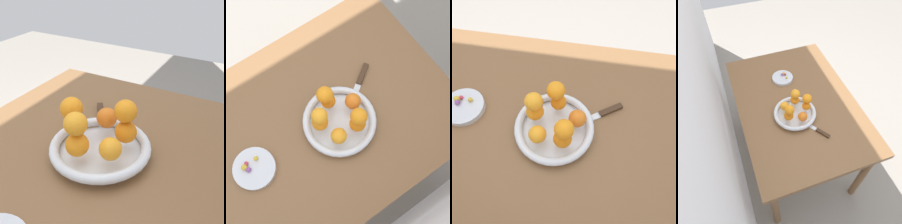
# 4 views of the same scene
# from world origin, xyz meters

# --- Properties ---
(ground_plane) EXTENTS (6.00, 6.00, 0.00)m
(ground_plane) POSITION_xyz_m (0.00, 0.00, 0.00)
(ground_plane) COLOR gray
(dining_table) EXTENTS (1.10, 0.76, 0.74)m
(dining_table) POSITION_xyz_m (0.00, 0.00, 0.65)
(dining_table) COLOR brown
(dining_table) RESTS_ON ground_plane
(fruit_bowl) EXTENTS (0.27, 0.27, 0.04)m
(fruit_bowl) POSITION_xyz_m (-0.10, 0.05, 0.76)
(fruit_bowl) COLOR silver
(fruit_bowl) RESTS_ON dining_table
(candy_dish) EXTENTS (0.15, 0.15, 0.02)m
(candy_dish) POSITION_xyz_m (0.23, 0.02, 0.75)
(candy_dish) COLOR silver
(candy_dish) RESTS_ON dining_table
(orange_0) EXTENTS (0.06, 0.06, 0.06)m
(orange_0) POSITION_xyz_m (-0.18, 0.03, 0.81)
(orange_0) COLOR orange
(orange_0) RESTS_ON fruit_bowl
(orange_1) EXTENTS (0.05, 0.05, 0.05)m
(orange_1) POSITION_xyz_m (-0.11, -0.03, 0.81)
(orange_1) COLOR orange
(orange_1) RESTS_ON fruit_bowl
(orange_2) EXTENTS (0.06, 0.06, 0.06)m
(orange_2) POSITION_xyz_m (-0.04, 0.02, 0.81)
(orange_2) COLOR orange
(orange_2) RESTS_ON fruit_bowl
(orange_3) EXTENTS (0.06, 0.06, 0.06)m
(orange_3) POSITION_xyz_m (-0.06, 0.10, 0.81)
(orange_3) COLOR orange
(orange_3) RESTS_ON fruit_bowl
(orange_4) EXTENTS (0.06, 0.06, 0.06)m
(orange_4) POSITION_xyz_m (-0.14, 0.10, 0.81)
(orange_4) COLOR orange
(orange_4) RESTS_ON fruit_bowl
(orange_5) EXTENTS (0.06, 0.06, 0.06)m
(orange_5) POSITION_xyz_m (-0.15, 0.10, 0.87)
(orange_5) COLOR orange
(orange_5) RESTS_ON orange_4
(orange_6) EXTENTS (0.06, 0.06, 0.06)m
(orange_6) POSITION_xyz_m (-0.10, -0.03, 0.86)
(orange_6) COLOR orange
(orange_6) RESTS_ON orange_1
(orange_7) EXTENTS (0.06, 0.06, 0.06)m
(orange_7) POSITION_xyz_m (-0.04, 0.02, 0.87)
(orange_7) COLOR orange
(orange_7) RESTS_ON orange_2
(candy_ball_0) EXTENTS (0.02, 0.02, 0.02)m
(candy_ball_0) POSITION_xyz_m (0.26, 0.00, 0.77)
(candy_ball_0) COLOR gold
(candy_ball_0) RESTS_ON candy_dish
(candy_ball_1) EXTENTS (0.02, 0.02, 0.02)m
(candy_ball_1) POSITION_xyz_m (0.25, 0.01, 0.77)
(candy_ball_1) COLOR #8C4C99
(candy_ball_1) RESTS_ON candy_dish
(candy_ball_2) EXTENTS (0.02, 0.02, 0.02)m
(candy_ball_2) POSITION_xyz_m (0.21, -0.01, 0.77)
(candy_ball_2) COLOR gold
(candy_ball_2) RESTS_ON candy_dish
(candy_ball_3) EXTENTS (0.01, 0.01, 0.01)m
(candy_ball_3) POSITION_xyz_m (0.25, -0.01, 0.77)
(candy_ball_3) COLOR #C6384C
(candy_ball_3) RESTS_ON candy_dish
(knife) EXTENTS (0.23, 0.16, 0.01)m
(knife) POSITION_xyz_m (-0.24, -0.03, 0.75)
(knife) COLOR #3F2819
(knife) RESTS_ON dining_table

